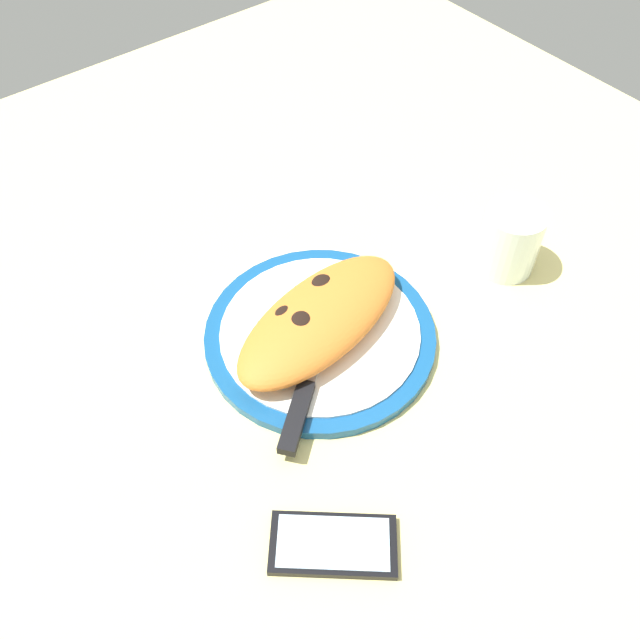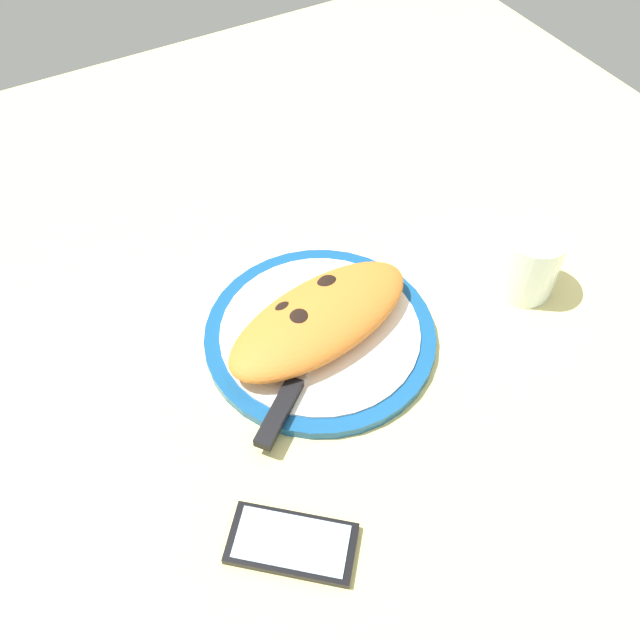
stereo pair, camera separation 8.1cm
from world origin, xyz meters
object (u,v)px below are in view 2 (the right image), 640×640
object	(u,v)px
smartphone	(292,543)
water_glass	(528,266)
knife	(290,392)
plate	(320,335)
calzone	(320,318)
fork	(302,294)

from	to	relation	value
smartphone	water_glass	distance (cm)	45.61
knife	smartphone	bearing A→B (deg)	62.46
knife	smartphone	distance (cm)	16.92
plate	knife	xyz separation A→B (cm)	(7.48, 6.42, 1.34)
plate	calzone	world-z (taller)	calzone
knife	fork	bearing A→B (deg)	-123.70
calzone	fork	xyz separation A→B (cm)	(-0.81, -6.02, -2.06)
calzone	smartphone	world-z (taller)	calzone
plate	calzone	xyz separation A→B (cm)	(-0.05, -0.07, 3.10)
smartphone	water_glass	world-z (taller)	water_glass
fork	smartphone	bearing A→B (deg)	59.56
knife	calzone	bearing A→B (deg)	-139.22
fork	calzone	bearing A→B (deg)	82.29
plate	knife	size ratio (longest dim) A/B	1.55
fork	water_glass	xyz separation A→B (cm)	(-26.49, 11.57, 2.17)
plate	knife	distance (cm)	9.95
fork	knife	distance (cm)	15.04
knife	water_glass	distance (cm)	34.90
smartphone	plate	bearing A→B (deg)	-125.55
knife	water_glass	xyz separation A→B (cm)	(-34.83, -0.94, 1.87)
calzone	water_glass	xyz separation A→B (cm)	(-27.30, 5.55, 0.11)
water_glass	plate	bearing A→B (deg)	-11.32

